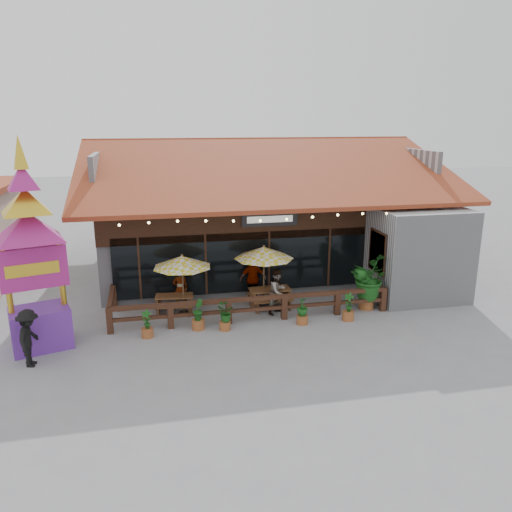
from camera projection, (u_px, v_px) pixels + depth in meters
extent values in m
plane|color=gray|center=(294.00, 313.00, 18.43)|extent=(100.00, 100.00, 0.00)
cube|color=#B1B0B6|center=(255.00, 223.00, 24.51)|extent=(14.00, 10.00, 4.00)
cube|color=#3A1E12|center=(244.00, 219.00, 19.10)|extent=(11.00, 0.16, 1.60)
cube|color=black|center=(244.00, 262.00, 19.53)|extent=(10.00, 0.12, 2.40)
cube|color=#FFC872|center=(243.00, 261.00, 19.71)|extent=(9.80, 0.05, 2.20)
cube|color=#B1B0B6|center=(418.00, 254.00, 19.63)|extent=(3.50, 2.70, 3.60)
cube|color=red|center=(377.00, 252.00, 19.07)|extent=(0.06, 1.20, 1.50)
cube|color=#3A1E12|center=(377.00, 252.00, 19.07)|extent=(0.04, 1.34, 1.64)
cube|color=#A03A24|center=(272.00, 170.00, 20.44)|extent=(15.50, 7.05, 2.37)
cube|color=#A03A24|center=(241.00, 158.00, 27.04)|extent=(15.50, 7.05, 2.37)
cube|color=#A03A24|center=(254.00, 139.00, 23.44)|extent=(15.50, 0.30, 0.12)
cube|color=#B1B0B6|center=(102.00, 170.00, 22.38)|extent=(0.20, 9.00, 1.80)
cube|color=#B1B0B6|center=(390.00, 164.00, 25.20)|extent=(0.20, 9.00, 1.80)
cube|color=black|center=(270.00, 219.00, 19.18)|extent=(2.20, 0.10, 0.55)
cube|color=silver|center=(270.00, 219.00, 19.13)|extent=(1.80, 0.02, 0.25)
cube|color=#3A1E12|center=(139.00, 269.00, 18.68)|extent=(0.08, 0.08, 2.40)
cube|color=#3A1E12|center=(206.00, 265.00, 19.19)|extent=(0.08, 0.08, 2.40)
cube|color=#3A1E12|center=(269.00, 261.00, 19.69)|extent=(0.08, 0.08, 2.40)
cube|color=#3A1E12|center=(329.00, 257.00, 20.19)|extent=(0.08, 0.08, 2.40)
sphere|color=#F6E187|center=(119.00, 225.00, 16.36)|extent=(0.09, 0.09, 0.09)
sphere|color=#F6E187|center=(149.00, 223.00, 16.54)|extent=(0.09, 0.09, 0.09)
sphere|color=#F6E187|center=(178.00, 221.00, 16.73)|extent=(0.09, 0.09, 0.09)
sphere|color=#F6E187|center=(206.00, 221.00, 16.93)|extent=(0.09, 0.09, 0.09)
sphere|color=#F6E187|center=(233.00, 221.00, 17.13)|extent=(0.09, 0.09, 0.09)
sphere|color=#F6E187|center=(260.00, 221.00, 17.33)|extent=(0.09, 0.09, 0.09)
sphere|color=#F6E187|center=(287.00, 219.00, 17.52)|extent=(0.09, 0.09, 0.09)
sphere|color=#F6E187|center=(313.00, 217.00, 17.70)|extent=(0.09, 0.09, 0.09)
sphere|color=#F6E187|center=(338.00, 215.00, 17.88)|extent=(0.09, 0.09, 0.09)
sphere|color=#F6E187|center=(363.00, 214.00, 18.07)|extent=(0.09, 0.09, 0.09)
sphere|color=#F6E187|center=(387.00, 213.00, 18.27)|extent=(0.09, 0.09, 0.09)
cube|color=#402317|center=(110.00, 321.00, 16.53)|extent=(0.20, 0.20, 0.90)
cube|color=#402317|center=(171.00, 316.00, 16.94)|extent=(0.20, 0.20, 0.90)
cube|color=#402317|center=(229.00, 311.00, 17.34)|extent=(0.20, 0.20, 0.90)
cube|color=#402317|center=(284.00, 307.00, 17.74)|extent=(0.20, 0.20, 0.90)
cube|color=#402317|center=(337.00, 303.00, 18.15)|extent=(0.20, 0.20, 0.90)
cube|color=#402317|center=(383.00, 299.00, 18.51)|extent=(0.20, 0.20, 0.90)
cube|color=#402317|center=(254.00, 299.00, 17.41)|extent=(9.80, 0.16, 0.14)
cube|color=#402317|center=(254.00, 309.00, 17.52)|extent=(9.80, 0.12, 0.12)
cube|color=#402317|center=(111.00, 297.00, 17.60)|extent=(0.16, 2.50, 0.14)
cube|color=#402317|center=(114.00, 297.00, 18.80)|extent=(0.20, 0.20, 0.90)
cylinder|color=brown|center=(183.00, 286.00, 18.06)|extent=(0.06, 0.06, 2.13)
cone|color=yellow|center=(182.00, 261.00, 17.82)|extent=(2.62, 2.62, 0.42)
sphere|color=brown|center=(182.00, 255.00, 17.76)|extent=(0.09, 0.09, 0.09)
cylinder|color=black|center=(184.00, 313.00, 18.34)|extent=(0.41, 0.41, 0.06)
cylinder|color=brown|center=(264.00, 278.00, 18.83)|extent=(0.06, 0.06, 2.25)
cone|color=yellow|center=(264.00, 253.00, 18.57)|extent=(2.62, 2.62, 0.44)
sphere|color=brown|center=(264.00, 246.00, 18.50)|extent=(0.10, 0.10, 0.10)
cylinder|color=black|center=(264.00, 305.00, 19.12)|extent=(0.43, 0.43, 0.06)
cube|color=brown|center=(174.00, 296.00, 18.32)|extent=(1.43, 0.79, 0.05)
cube|color=brown|center=(158.00, 305.00, 18.35)|extent=(0.14, 0.60, 0.63)
cube|color=brown|center=(191.00, 303.00, 18.46)|extent=(0.14, 0.60, 0.63)
cube|color=brown|center=(174.00, 307.00, 17.94)|extent=(1.39, 0.40, 0.04)
cube|color=brown|center=(175.00, 298.00, 18.84)|extent=(1.39, 0.40, 0.04)
cube|color=brown|center=(270.00, 289.00, 18.82)|extent=(1.56, 0.78, 0.06)
cube|color=brown|center=(253.00, 300.00, 18.75)|extent=(0.10, 0.67, 0.71)
cube|color=brown|center=(286.00, 297.00, 19.08)|extent=(0.10, 0.67, 0.71)
cube|color=brown|center=(274.00, 301.00, 18.41)|extent=(1.54, 0.33, 0.05)
cube|color=brown|center=(266.00, 292.00, 19.39)|extent=(1.54, 0.33, 0.05)
cube|color=#622998|center=(41.00, 328.00, 15.51)|extent=(2.02, 1.73, 1.29)
cube|color=#A91F79|center=(34.00, 268.00, 15.00)|extent=(1.93, 0.82, 1.29)
cube|color=gold|center=(33.00, 270.00, 14.86)|extent=(1.45, 0.47, 0.38)
cylinder|color=gold|center=(8.00, 276.00, 14.90)|extent=(0.17, 0.17, 2.15)
cylinder|color=gold|center=(61.00, 273.00, 15.21)|extent=(0.17, 0.17, 2.15)
pyramid|color=#A91F79|center=(27.00, 212.00, 14.54)|extent=(3.22, 3.22, 0.86)
pyramid|color=gold|center=(24.00, 188.00, 14.36)|extent=(2.28, 2.28, 0.75)
pyramid|color=#A91F79|center=(21.00, 163.00, 14.17)|extent=(1.47, 1.47, 0.75)
pyramid|color=gold|center=(17.00, 134.00, 13.96)|extent=(0.67, 0.67, 0.97)
cylinder|color=brown|center=(366.00, 303.00, 18.79)|extent=(0.55, 0.55, 0.41)
imported|color=#1A5518|center=(368.00, 277.00, 18.52)|extent=(1.79, 1.89, 1.66)
sphere|color=#1A5518|center=(372.00, 286.00, 18.54)|extent=(0.55, 0.55, 0.55)
sphere|color=#1A5518|center=(363.00, 280.00, 18.65)|extent=(0.48, 0.48, 0.48)
imported|color=#3A1E12|center=(180.00, 288.00, 18.72)|extent=(0.59, 0.41, 1.55)
imported|color=#3A1E12|center=(278.00, 291.00, 18.18)|extent=(1.04, 1.01, 1.68)
imported|color=#3A1E12|center=(253.00, 279.00, 19.49)|extent=(1.06, 0.50, 1.76)
imported|color=black|center=(29.00, 338.00, 14.26)|extent=(0.73, 1.16, 1.72)
cylinder|color=brown|center=(147.00, 333.00, 16.32)|extent=(0.38, 0.38, 0.31)
imported|color=#1A5518|center=(147.00, 319.00, 16.20)|extent=(0.37, 0.29, 0.63)
cylinder|color=brown|center=(198.00, 324.00, 16.94)|extent=(0.43, 0.43, 0.35)
imported|color=#1A5518|center=(198.00, 310.00, 16.80)|extent=(0.38, 0.44, 0.72)
cylinder|color=brown|center=(225.00, 326.00, 16.89)|extent=(0.38, 0.38, 0.30)
imported|color=#1A5518|center=(225.00, 313.00, 16.77)|extent=(0.71, 0.67, 0.63)
cylinder|color=brown|center=(302.00, 320.00, 17.38)|extent=(0.40, 0.40, 0.32)
imported|color=#1A5518|center=(303.00, 307.00, 17.25)|extent=(0.51, 0.51, 0.66)
cylinder|color=brown|center=(348.00, 316.00, 17.70)|extent=(0.41, 0.41, 0.33)
imported|color=#1A5518|center=(349.00, 302.00, 17.57)|extent=(0.43, 0.42, 0.68)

